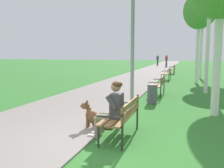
% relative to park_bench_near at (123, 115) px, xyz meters
% --- Properties ---
extents(ground_plane, '(120.00, 120.00, 0.00)m').
position_rel_park_bench_near_xyz_m(ground_plane, '(-0.33, -0.66, -0.51)').
color(ground_plane, '#33752D').
extents(paved_path, '(3.56, 60.00, 0.04)m').
position_rel_park_bench_near_xyz_m(paved_path, '(-2.32, 23.34, -0.49)').
color(paved_path, gray).
rests_on(paved_path, ground).
extents(park_bench_near, '(0.55, 1.50, 0.85)m').
position_rel_park_bench_near_xyz_m(park_bench_near, '(0.00, 0.00, 0.00)').
color(park_bench_near, olive).
rests_on(park_bench_near, ground).
extents(park_bench_mid, '(0.55, 1.50, 0.85)m').
position_rel_park_bench_near_xyz_m(park_bench_mid, '(0.09, 5.65, 0.00)').
color(park_bench_mid, olive).
rests_on(park_bench_mid, ground).
extents(park_bench_far, '(0.55, 1.50, 0.85)m').
position_rel_park_bench_near_xyz_m(park_bench_far, '(-0.07, 11.94, 0.00)').
color(park_bench_far, olive).
rests_on(park_bench_far, ground).
extents(park_bench_furthest, '(0.55, 1.50, 0.85)m').
position_rel_park_bench_near_xyz_m(park_bench_furthest, '(-0.07, 17.29, 0.00)').
color(park_bench_furthest, olive).
rests_on(park_bench_furthest, ground).
extents(person_seated_on_near_bench, '(0.74, 0.49, 1.25)m').
position_rel_park_bench_near_xyz_m(person_seated_on_near_bench, '(-0.21, -0.12, 0.17)').
color(person_seated_on_near_bench, gray).
rests_on(person_seated_on_near_bench, ground).
extents(dog_brown, '(0.83, 0.33, 0.71)m').
position_rel_park_bench_near_xyz_m(dog_brown, '(-0.80, 0.38, -0.25)').
color(dog_brown, brown).
rests_on(dog_brown, ground).
extents(lamp_post_near, '(0.24, 0.24, 4.60)m').
position_rel_park_bench_near_xyz_m(lamp_post_near, '(-0.33, 2.35, 1.87)').
color(lamp_post_near, gray).
rests_on(lamp_post_near, ground).
extents(birch_tree_fourth, '(1.86, 1.64, 5.45)m').
position_rel_park_bench_near_xyz_m(birch_tree_fourth, '(1.80, 10.66, 3.79)').
color(birch_tree_fourth, silver).
rests_on(birch_tree_fourth, ground).
extents(birch_tree_fifth, '(1.99, 1.90, 6.05)m').
position_rel_park_bench_near_xyz_m(birch_tree_fifth, '(2.14, 13.79, 4.31)').
color(birch_tree_fifth, silver).
rests_on(birch_tree_fifth, ground).
extents(litter_bin, '(0.36, 0.36, 0.70)m').
position_rel_park_bench_near_xyz_m(litter_bin, '(0.09, 3.82, -0.16)').
color(litter_bin, '#515156').
rests_on(litter_bin, ground).
extents(pedestrian_distant, '(0.32, 0.22, 1.65)m').
position_rel_park_bench_near_xyz_m(pedestrian_distant, '(-1.52, 27.94, 0.33)').
color(pedestrian_distant, '#383842').
rests_on(pedestrian_distant, ground).
extents(pedestrian_further_distant, '(0.32, 0.22, 1.65)m').
position_rel_park_bench_near_xyz_m(pedestrian_further_distant, '(-3.13, 31.62, 0.33)').
color(pedestrian_further_distant, '#383842').
rests_on(pedestrian_further_distant, ground).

